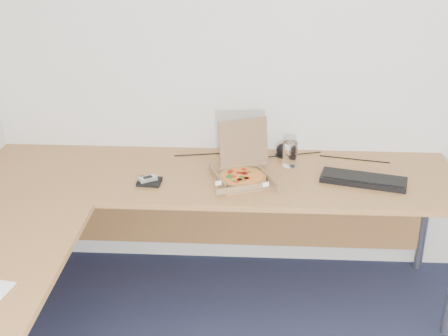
# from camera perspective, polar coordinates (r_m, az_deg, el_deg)

# --- Properties ---
(room_shell) EXTENTS (3.50, 3.50, 2.50)m
(room_shell) POSITION_cam_1_polar(r_m,az_deg,el_deg) (1.64, 13.44, -5.17)
(room_shell) COLOR silver
(room_shell) RESTS_ON ground
(desk) EXTENTS (2.50, 2.20, 0.73)m
(desk) POSITION_cam_1_polar(r_m,az_deg,el_deg) (2.78, -8.10, -4.68)
(desk) COLOR #A9703C
(desk) RESTS_ON ground
(pizza_box) EXTENTS (0.27, 0.31, 0.27)m
(pizza_box) POSITION_cam_1_polar(r_m,az_deg,el_deg) (3.03, 1.80, -0.58)
(pizza_box) COLOR #906B46
(pizza_box) RESTS_ON desk
(drinking_glass) EXTENTS (0.08, 0.08, 0.13)m
(drinking_glass) POSITION_cam_1_polar(r_m,az_deg,el_deg) (3.19, 6.33, 1.34)
(drinking_glass) COLOR white
(drinking_glass) RESTS_ON desk
(keyboard) EXTENTS (0.45, 0.25, 0.03)m
(keyboard) POSITION_cam_1_polar(r_m,az_deg,el_deg) (3.09, 13.18, -1.11)
(keyboard) COLOR black
(keyboard) RESTS_ON desk
(wallet) EXTENTS (0.12, 0.10, 0.02)m
(wallet) POSITION_cam_1_polar(r_m,az_deg,el_deg) (3.02, -7.14, -1.31)
(wallet) COLOR black
(wallet) RESTS_ON desk
(phone) EXTENTS (0.10, 0.09, 0.02)m
(phone) POSITION_cam_1_polar(r_m,az_deg,el_deg) (3.01, -7.29, -1.02)
(phone) COLOR #B2B5BA
(phone) RESTS_ON wallet
(dome_speaker) EXTENTS (0.09, 0.09, 0.08)m
(dome_speaker) POSITION_cam_1_polar(r_m,az_deg,el_deg) (3.33, 5.71, 1.80)
(dome_speaker) COLOR black
(dome_speaker) RESTS_ON desk
(cable_bundle) EXTENTS (0.57, 0.12, 0.01)m
(cable_bundle) POSITION_cam_1_polar(r_m,az_deg,el_deg) (3.32, 5.01, 1.14)
(cable_bundle) COLOR black
(cable_bundle) RESTS_ON desk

